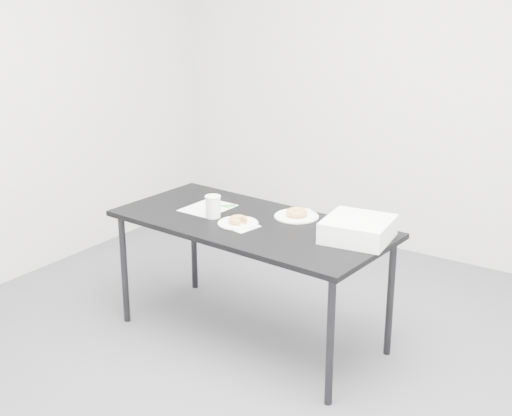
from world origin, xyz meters
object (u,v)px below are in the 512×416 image
Objects in this scene: scorecard at (208,208)px; plate_far at (296,216)px; plate_near at (238,223)px; bakery_box at (358,229)px; coffee_cup at (213,207)px; pen at (224,206)px; table at (251,231)px; donut_far at (297,213)px; donut_near at (238,220)px.

plate_far is at bearing 19.45° from scorecard.
bakery_box reaches higher than plate_near.
coffee_cup is at bearing -39.23° from scorecard.
plate_near is 0.36m from plate_far.
scorecard is 0.98m from bakery_box.
plate_near is (0.25, -0.21, -0.00)m from pen.
table is 12.64× the size of coffee_cup.
coffee_cup is (-0.39, -0.27, 0.04)m from donut_far.
plate_far is (0.21, 0.29, -0.00)m from plate_near.
donut_far is at bearing 55.15° from table.
scorecard is 0.55m from donut_far.
scorecard is 1.16× the size of plate_far.
bakery_box is at bearing -15.60° from donut_far.
coffee_cup is at bearing -161.88° from table.
donut_near is at bearing -125.46° from plate_far.
scorecard is 0.55m from plate_far.
donut_near reaches higher than scorecard.
plate_far is (0.52, 0.16, 0.00)m from scorecard.
plate_far is 1.98× the size of coffee_cup.
donut_near is 0.68m from bakery_box.
donut_near is (0.00, 0.00, 0.02)m from plate_near.
donut_near is at bearing -80.03° from pen.
donut_far reaches higher than donut_near.
donut_far is 0.47m from bakery_box.
scorecard is at bearing -163.19° from plate_far.
table is at bearing -179.30° from bakery_box.
bakery_box is at bearing 11.67° from table.
pen is 0.91m from bakery_box.
scorecard is at bearing 174.33° from table.
table is 0.29m from donut_far.
table is 0.10m from plate_near.
donut_near reaches higher than plate_near.
coffee_cup is (-0.19, 0.02, 0.04)m from donut_near.
bakery_box is (0.98, 0.03, 0.06)m from scorecard.
bakery_box is at bearing 4.51° from scorecard.
plate_near is 0.67× the size of bakery_box.
table is 6.38× the size of plate_far.
plate_far is 2.13× the size of donut_far.
table is at bearing 14.58° from coffee_cup.
donut_near is 0.89× the size of donut_far.
plate_far is at bearing 34.74° from coffee_cup.
pen is (0.06, 0.08, 0.01)m from scorecard.
pen is at bearing -169.86° from plate_far.
table is 5.49× the size of scorecard.
donut_far is (0.00, 0.00, 0.02)m from plate_far.
plate_near is 0.36m from donut_far.
coffee_cup is at bearing 174.81° from plate_near.
table is at bearing -6.57° from scorecard.
plate_near is at bearing -80.03° from pen.
donut_near is 0.36m from donut_far.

